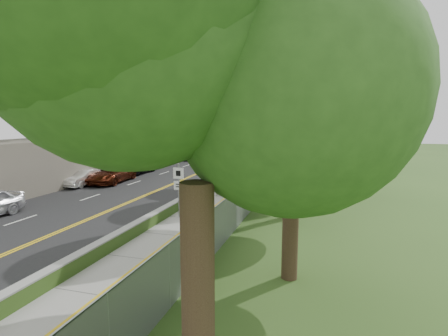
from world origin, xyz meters
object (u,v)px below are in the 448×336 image
at_px(car_2, 111,174).
at_px(person_far, 274,157).
at_px(painter_0, 230,171).
at_px(signpost, 179,184).
at_px(car_1, 84,178).
at_px(streetlight, 144,128).
at_px(concrete_block, 252,197).
at_px(construction_barrel, 277,160).

height_order(car_2, person_far, person_far).
bearing_deg(painter_0, signpost, -167.89).
distance_m(signpost, car_2, 13.50).
distance_m(car_1, painter_0, 12.51).
xyz_separation_m(streetlight, concrete_block, (14.76, -12.19, -4.21)).
distance_m(car_2, person_far, 20.35).
xyz_separation_m(concrete_block, car_2, (-13.58, 3.79, 0.40)).
height_order(streetlight, painter_0, streetlight).
relative_size(streetlight, construction_barrel, 9.29).
bearing_deg(painter_0, car_1, 124.93).
relative_size(concrete_block, car_1, 0.28).
relative_size(streetlight, car_1, 1.99).
bearing_deg(car_1, person_far, 54.11).
distance_m(streetlight, car_1, 11.06).
height_order(construction_barrel, concrete_block, construction_barrel).
distance_m(concrete_block, car_2, 14.11).
xyz_separation_m(construction_barrel, concrete_block, (1.30, -21.77, -0.06)).
xyz_separation_m(signpost, concrete_block, (3.25, 4.82, -1.54)).
xyz_separation_m(construction_barrel, painter_0, (-2.16, -14.85, 0.52)).
bearing_deg(painter_0, streetlight, 76.05).
height_order(signpost, construction_barrel, signpost).
distance_m(car_1, car_2, 2.34).
relative_size(concrete_block, car_2, 0.20).
distance_m(signpost, person_far, 25.06).
xyz_separation_m(concrete_block, painter_0, (-3.46, 6.92, 0.58)).
relative_size(signpost, construction_barrel, 3.60).
relative_size(construction_barrel, painter_0, 0.45).
xyz_separation_m(signpost, painter_0, (-0.21, 11.74, -0.96)).
bearing_deg(concrete_block, car_2, 164.41).
bearing_deg(car_2, concrete_block, -21.12).
distance_m(construction_barrel, car_2, 21.78).
height_order(concrete_block, person_far, person_far).
bearing_deg(streetlight, concrete_block, -39.55).
height_order(car_1, person_far, person_far).
xyz_separation_m(signpost, car_1, (-11.65, 6.68, -1.26)).
bearing_deg(signpost, concrete_block, 56.03).
bearing_deg(concrete_block, person_far, 94.26).
distance_m(streetlight, painter_0, 12.99).
bearing_deg(streetlight, construction_barrel, 35.43).
bearing_deg(person_far, painter_0, 97.36).
xyz_separation_m(streetlight, car_1, (-0.14, -10.33, -3.94)).
height_order(construction_barrel, car_2, car_2).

